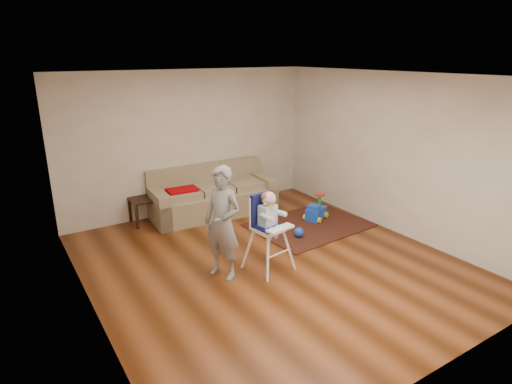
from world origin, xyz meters
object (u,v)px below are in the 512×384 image
sofa (213,191)px  high_chair (268,232)px  side_table (144,211)px  toy_ball (299,232)px  adult (222,223)px  ride_on_toy (316,207)px

sofa → high_chair: bearing=-94.6°
side_table → toy_ball: (1.97, -2.05, -0.14)m
toy_ball → adult: 1.87m
side_table → toy_ball: size_ratio=2.85×
side_table → ride_on_toy: (2.75, -1.57, 0.01)m
side_table → high_chair: 2.84m
sofa → adult: size_ratio=1.54×
toy_ball → adult: (-1.68, -0.44, 0.69)m
side_table → high_chair: (0.93, -2.67, 0.33)m
sofa → toy_ball: bearing=-65.5°
sofa → ride_on_toy: bearing=-38.4°
side_table → ride_on_toy: size_ratio=1.04×
side_table → ride_on_toy: same height
ride_on_toy → adult: adult is taller
ride_on_toy → sofa: bearing=113.1°
side_table → adult: 2.57m
toy_ball → sofa: bearing=110.9°
side_table → high_chair: bearing=-70.9°
ride_on_toy → adult: (-2.46, -0.92, 0.54)m
side_table → ride_on_toy: 3.16m
toy_ball → high_chair: bearing=-149.4°
sofa → adult: adult is taller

